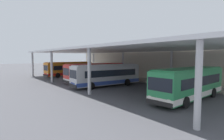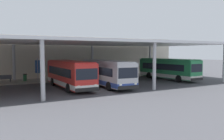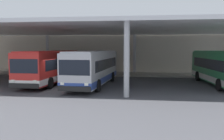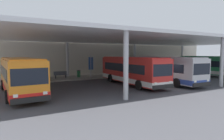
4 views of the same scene
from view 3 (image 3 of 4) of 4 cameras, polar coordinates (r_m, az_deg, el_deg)
name	(u,v)px [view 3 (image 3 of 4)]	position (r m, az deg, el deg)	size (l,w,h in m)	color
ground_plane	(55,89)	(20.63, -13.45, -4.45)	(200.00, 200.00, 0.00)	#47474C
platform_kerb	(87,74)	(31.77, -5.92, -0.84)	(42.00, 4.50, 0.18)	gray
station_building_facade	(92,49)	(34.77, -4.73, 5.08)	(48.00, 1.60, 6.71)	beige
canopy_shelter	(73,30)	(25.63, -9.28, 9.38)	(40.00, 17.00, 5.55)	silver
bus_second_bay	(51,66)	(24.07, -14.30, 0.86)	(2.91, 10.59, 3.17)	red
bus_middle_bay	(93,67)	(21.96, -4.46, 0.60)	(3.13, 10.66, 3.17)	#B7B7BC
bus_far_bay	(221,67)	(24.26, 24.51, 0.59)	(3.10, 10.65, 3.17)	#28844C
bench_waiting	(33,69)	(34.35, -18.39, 0.33)	(1.80, 0.45, 0.92)	#4C515B
trash_bin	(51,69)	(33.21, -14.41, 0.30)	(0.52, 0.52, 0.98)	#236638
banner_sign	(60,59)	(31.84, -12.34, 2.49)	(0.70, 0.12, 3.20)	#B2B2B7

